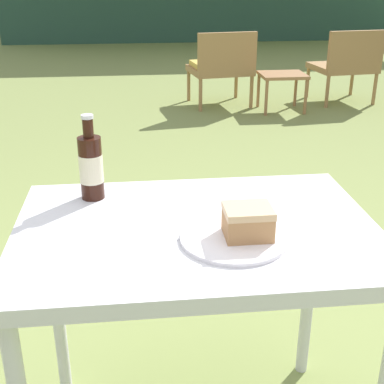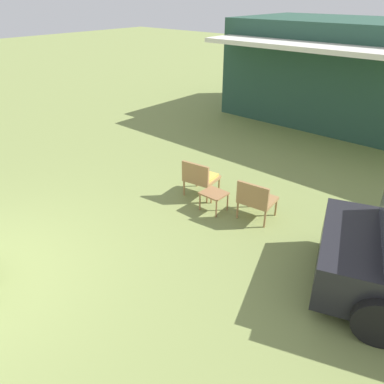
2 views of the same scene
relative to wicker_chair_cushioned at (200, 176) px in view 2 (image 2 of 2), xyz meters
name	(u,v)px [view 2 (image 2 of 2)]	position (x,y,z in m)	size (l,w,h in m)	color
cabin_building	(375,75)	(0.85, 6.82, 1.05)	(8.19, 5.01, 2.92)	#284C3D
wicker_chair_cushioned	(200,176)	(0.00, 0.00, 0.00)	(0.66, 0.61, 0.75)	#9E7547
wicker_chair_plain	(256,198)	(1.30, -0.02, 0.00)	(0.65, 0.60, 0.75)	#9E7547
garden_side_table	(214,195)	(0.56, -0.27, -0.10)	(0.44, 0.39, 0.37)	#996B42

